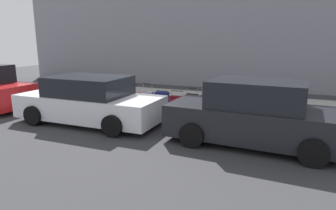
{
  "coord_description": "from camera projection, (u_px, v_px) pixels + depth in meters",
  "views": [
    {
      "loc": [
        -5.15,
        9.04,
        2.7
      ],
      "look_at": [
        -1.59,
        0.64,
        0.65
      ],
      "focal_mm": 31.33,
      "sensor_mm": 36.0,
      "label": 1
    }
  ],
  "objects": [
    {
      "name": "suitcase_navy_5",
      "position": [
        162.0,
        100.0,
        10.96
      ],
      "size": [
        0.5,
        0.26,
        0.7
      ],
      "color": "navy",
      "rests_on": "sidewalk_curb"
    },
    {
      "name": "suitcase_red_0",
      "position": [
        241.0,
        106.0,
        9.9
      ],
      "size": [
        0.5,
        0.23,
        1.0
      ],
      "color": "red",
      "rests_on": "sidewalk_curb"
    },
    {
      "name": "suitcase_red_7",
      "position": [
        136.0,
        99.0,
        11.39
      ],
      "size": [
        0.4,
        0.23,
        0.86
      ],
      "color": "red",
      "rests_on": "sidewalk_curb"
    },
    {
      "name": "suitcase_maroon_4",
      "position": [
        177.0,
        103.0,
        10.7
      ],
      "size": [
        0.51,
        0.23,
        0.75
      ],
      "color": "maroon",
      "rests_on": "sidewalk_curb"
    },
    {
      "name": "suitcase_teal_1",
      "position": [
        222.0,
        104.0,
        10.08
      ],
      "size": [
        0.51,
        0.26,
        1.06
      ],
      "color": "#0F606B",
      "rests_on": "sidewalk_curb"
    },
    {
      "name": "suitcase_olive_2",
      "position": [
        206.0,
        104.0,
        10.31
      ],
      "size": [
        0.41,
        0.24,
        0.93
      ],
      "color": "#59601E",
      "rests_on": "sidewalk_curb"
    },
    {
      "name": "suitcase_silver_6",
      "position": [
        148.0,
        100.0,
        11.16
      ],
      "size": [
        0.45,
        0.28,
        0.94
      ],
      "color": "#9EA0A8",
      "rests_on": "sidewalk_curb"
    },
    {
      "name": "ground_plane",
      "position": [
        135.0,
        115.0,
        10.68
      ],
      "size": [
        40.0,
        40.0,
        0.0
      ],
      "primitive_type": "plane",
      "color": "#333335"
    },
    {
      "name": "suitcase_black_3",
      "position": [
        192.0,
        103.0,
        10.5
      ],
      "size": [
        0.43,
        0.22,
        0.88
      ],
      "color": "black",
      "rests_on": "sidewalk_curb"
    },
    {
      "name": "fire_hydrant",
      "position": [
        107.0,
        94.0,
        11.87
      ],
      "size": [
        0.39,
        0.21,
        0.78
      ],
      "color": "red",
      "rests_on": "sidewalk_curb"
    },
    {
      "name": "sidewalk_curb",
      "position": [
        163.0,
        100.0,
        12.91
      ],
      "size": [
        18.0,
        5.0,
        0.14
      ],
      "primitive_type": "cube",
      "color": "#9E9B93",
      "rests_on": "ground_plane"
    },
    {
      "name": "parked_car_white_1",
      "position": [
        90.0,
        101.0,
        9.58
      ],
      "size": [
        4.81,
        2.16,
        1.54
      ],
      "color": "silver",
      "rests_on": "ground_plane"
    },
    {
      "name": "parked_car_charcoal_0",
      "position": [
        255.0,
        115.0,
        7.57
      ],
      "size": [
        4.56,
        2.16,
        1.69
      ],
      "color": "black",
      "rests_on": "ground_plane"
    },
    {
      "name": "bollard_post",
      "position": [
        95.0,
        94.0,
        11.93
      ],
      "size": [
        0.14,
        0.14,
        0.79
      ],
      "primitive_type": "cylinder",
      "color": "brown",
      "rests_on": "sidewalk_curb"
    },
    {
      "name": "suitcase_teal_8",
      "position": [
        124.0,
        97.0,
        11.62
      ],
      "size": [
        0.49,
        0.23,
        0.73
      ],
      "color": "#0F606B",
      "rests_on": "sidewalk_curb"
    }
  ]
}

